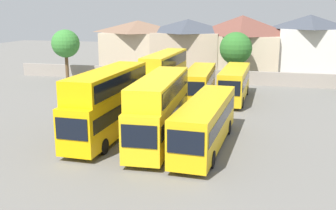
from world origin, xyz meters
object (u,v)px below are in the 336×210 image
at_px(bus_6, 235,82).
at_px(house_terrace_left, 138,45).
at_px(bus_4, 165,73).
at_px(tree_right_of_lot, 236,48).
at_px(house_terrace_centre, 188,45).
at_px(tree_left_of_lot, 66,44).
at_px(house_terrace_far_right, 308,45).
at_px(bus_2, 160,106).
at_px(house_terrace_right, 242,45).
at_px(bus_5, 200,82).
at_px(bus_3, 206,121).
at_px(bus_1, 108,100).

distance_m(bus_6, house_terrace_left, 25.43).
bearing_deg(bus_4, tree_right_of_lot, 152.29).
xyz_separation_m(bus_6, house_terrace_centre, (-8.89, 18.57, 2.19)).
bearing_deg(tree_left_of_lot, house_terrace_centre, 38.95).
bearing_deg(bus_4, house_terrace_far_right, 140.41).
distance_m(bus_2, house_terrace_centre, 34.54).
bearing_deg(house_terrace_right, bus_5, -99.59).
distance_m(bus_2, house_terrace_left, 36.72).
height_order(house_terrace_left, tree_left_of_lot, house_terrace_left).
relative_size(bus_5, bus_6, 1.05).
bearing_deg(tree_left_of_lot, house_terrace_left, 61.69).
height_order(house_terrace_centre, house_terrace_far_right, house_terrace_far_right).
relative_size(bus_2, bus_5, 1.04).
bearing_deg(bus_2, house_terrace_centre, -174.99).
height_order(house_terrace_left, house_terrace_centre, house_terrace_centre).
distance_m(bus_5, bus_6, 3.78).
xyz_separation_m(bus_3, tree_left_of_lot, (-22.84, 22.47, 3.13)).
distance_m(bus_5, house_terrace_right, 19.29).
xyz_separation_m(bus_2, tree_left_of_lot, (-19.41, 22.33, 2.32)).
distance_m(house_terrace_far_right, tree_right_of_lot, 12.41).
relative_size(house_terrace_far_right, tree_right_of_lot, 1.33).
distance_m(bus_1, house_terrace_left, 35.11).
distance_m(bus_1, house_terrace_centre, 33.85).
bearing_deg(bus_3, bus_6, -179.98).
relative_size(bus_6, tree_left_of_lot, 1.48).
distance_m(bus_1, house_terrace_far_right, 38.90).
relative_size(bus_1, bus_4, 0.94).
height_order(bus_2, bus_6, bus_2).
distance_m(bus_1, bus_6, 17.39).
height_order(house_terrace_far_right, tree_right_of_lot, house_terrace_far_right).
bearing_deg(tree_left_of_lot, bus_1, -55.25).
height_order(bus_3, bus_5, bus_3).
bearing_deg(bus_1, house_terrace_centre, -177.79).
height_order(bus_6, house_terrace_centre, house_terrace_centre).
height_order(house_terrace_centre, house_terrace_right, house_terrace_right).
bearing_deg(bus_3, tree_left_of_lot, -131.91).
xyz_separation_m(bus_2, house_terrace_left, (-12.94, 34.34, 1.29)).
relative_size(bus_2, house_terrace_left, 1.01).
height_order(bus_2, house_terrace_far_right, house_terrace_far_right).
height_order(bus_6, house_terrace_far_right, house_terrace_far_right).
bearing_deg(bus_1, tree_right_of_lot, 166.23).
height_order(bus_1, bus_5, bus_1).
bearing_deg(tree_left_of_lot, bus_5, -19.80).
bearing_deg(tree_right_of_lot, bus_5, -102.55).
bearing_deg(bus_2, house_terrace_left, -162.25).
distance_m(bus_2, house_terrace_right, 34.29).
bearing_deg(house_terrace_left, bus_5, -55.14).
bearing_deg(bus_6, bus_3, -1.43).
relative_size(house_terrace_centre, tree_right_of_lot, 1.61).
bearing_deg(bus_6, house_terrace_right, -177.05).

